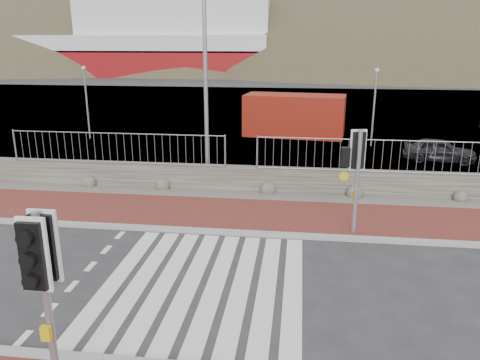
# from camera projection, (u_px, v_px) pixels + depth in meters

# --- Properties ---
(ground) EXTENTS (220.00, 220.00, 0.00)m
(ground) POSITION_uv_depth(u_px,v_px,m) (203.00, 284.00, 10.97)
(ground) COLOR #28282B
(ground) RESTS_ON ground
(sidewalk_far) EXTENTS (40.00, 3.00, 0.08)m
(sidewalk_far) POSITION_uv_depth(u_px,v_px,m) (231.00, 215.00, 15.24)
(sidewalk_far) COLOR maroon
(sidewalk_far) RESTS_ON ground
(kerb_far) EXTENTS (40.00, 0.25, 0.12)m
(kerb_far) POSITION_uv_depth(u_px,v_px,m) (223.00, 232.00, 13.81)
(kerb_far) COLOR gray
(kerb_far) RESTS_ON ground
(zebra_crossing) EXTENTS (4.62, 5.60, 0.01)m
(zebra_crossing) POSITION_uv_depth(u_px,v_px,m) (203.00, 284.00, 10.97)
(zebra_crossing) COLOR silver
(zebra_crossing) RESTS_ON ground
(gravel_strip) EXTENTS (40.00, 1.50, 0.06)m
(gravel_strip) POSITION_uv_depth(u_px,v_px,m) (239.00, 195.00, 17.14)
(gravel_strip) COLOR #59544C
(gravel_strip) RESTS_ON ground
(stone_wall) EXTENTS (40.00, 0.60, 0.90)m
(stone_wall) POSITION_uv_depth(u_px,v_px,m) (242.00, 178.00, 17.78)
(stone_wall) COLOR #433F37
(stone_wall) RESTS_ON ground
(railing) EXTENTS (18.07, 0.07, 1.22)m
(railing) POSITION_uv_depth(u_px,v_px,m) (241.00, 144.00, 17.25)
(railing) COLOR gray
(railing) RESTS_ON stone_wall
(quay) EXTENTS (120.00, 40.00, 0.50)m
(quay) POSITION_uv_depth(u_px,v_px,m) (273.00, 112.00, 37.49)
(quay) COLOR #4C4C4F
(quay) RESTS_ON ground
(water) EXTENTS (220.00, 50.00, 0.05)m
(water) POSITION_uv_depth(u_px,v_px,m) (287.00, 78.00, 70.75)
(water) COLOR #3F4C54
(water) RESTS_ON ground
(ferry) EXTENTS (50.00, 16.00, 20.00)m
(ferry) POSITION_uv_depth(u_px,v_px,m) (139.00, 41.00, 76.97)
(ferry) COLOR maroon
(ferry) RESTS_ON ground
(hills_backdrop) EXTENTS (254.00, 90.00, 100.00)m
(hills_backdrop) POSITION_uv_depth(u_px,v_px,m) (319.00, 179.00, 100.29)
(hills_backdrop) COLOR #353822
(hills_backdrop) RESTS_ON ground
(traffic_signal_near) EXTENTS (0.45, 0.27, 3.12)m
(traffic_signal_near) POSITION_uv_depth(u_px,v_px,m) (42.00, 266.00, 7.00)
(traffic_signal_near) COLOR gray
(traffic_signal_near) RESTS_ON ground
(traffic_signal_far) EXTENTS (0.76, 0.35, 3.13)m
(traffic_signal_far) POSITION_uv_depth(u_px,v_px,m) (357.00, 160.00, 13.15)
(traffic_signal_far) COLOR gray
(traffic_signal_far) RESTS_ON ground
(streetlight) EXTENTS (1.84, 0.76, 8.95)m
(streetlight) POSITION_uv_depth(u_px,v_px,m) (209.00, 53.00, 17.35)
(streetlight) COLOR gray
(streetlight) RESTS_ON ground
(shipping_container) EXTENTS (6.09, 3.14, 2.43)m
(shipping_container) POSITION_uv_depth(u_px,v_px,m) (294.00, 115.00, 27.79)
(shipping_container) COLOR maroon
(shipping_container) RESTS_ON ground
(car_a) EXTENTS (3.41, 1.84, 1.10)m
(car_a) POSITION_uv_depth(u_px,v_px,m) (439.00, 150.00, 21.93)
(car_a) COLOR black
(car_a) RESTS_ON ground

